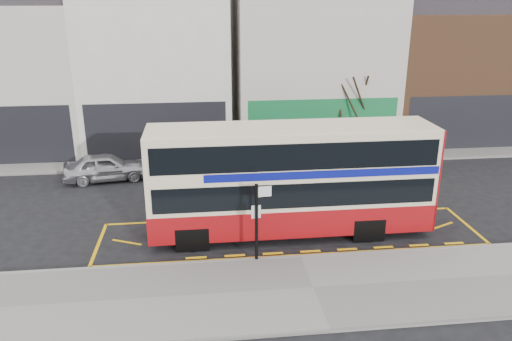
{
  "coord_description": "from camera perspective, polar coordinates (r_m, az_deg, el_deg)",
  "views": [
    {
      "loc": [
        -3.2,
        -15.03,
        8.42
      ],
      "look_at": [
        -1.24,
        2.0,
        2.43
      ],
      "focal_mm": 35.0,
      "sensor_mm": 36.0,
      "label": 1
    }
  ],
  "objects": [
    {
      "name": "ground",
      "position": [
        17.52,
        4.84,
        -9.54
      ],
      "size": [
        120.0,
        120.0,
        0.0
      ],
      "primitive_type": "plane",
      "color": "black",
      "rests_on": "ground"
    },
    {
      "name": "pavement",
      "position": [
        15.55,
        6.54,
        -13.33
      ],
      "size": [
        40.0,
        4.0,
        0.15
      ],
      "primitive_type": "cube",
      "color": "gray",
      "rests_on": "ground"
    },
    {
      "name": "kerb",
      "position": [
        17.16,
        5.1,
        -9.91
      ],
      "size": [
        40.0,
        0.15,
        0.15
      ],
      "primitive_type": "cube",
      "color": "gray",
      "rests_on": "ground"
    },
    {
      "name": "far_pavement",
      "position": [
        27.52,
        0.42,
        1.61
      ],
      "size": [
        50.0,
        3.0,
        0.15
      ],
      "primitive_type": "cube",
      "color": "gray",
      "rests_on": "ground"
    },
    {
      "name": "road_markings",
      "position": [
        18.9,
        3.9,
        -7.21
      ],
      "size": [
        14.0,
        3.4,
        0.01
      ],
      "primitive_type": null,
      "color": "yellow",
      "rests_on": "ground"
    },
    {
      "name": "terrace_far_left",
      "position": [
        31.93,
        -25.84,
        10.92
      ],
      "size": [
        8.0,
        8.01,
        10.8
      ],
      "color": "beige",
      "rests_on": "ground"
    },
    {
      "name": "terrace_left",
      "position": [
        30.26,
        -11.19,
        13.03
      ],
      "size": [
        8.0,
        8.01,
        11.8
      ],
      "color": "white",
      "rests_on": "ground"
    },
    {
      "name": "terrace_green_shop",
      "position": [
        30.93,
        6.13,
        12.94
      ],
      "size": [
        9.0,
        8.01,
        11.3
      ],
      "color": "beige",
      "rests_on": "ground"
    },
    {
      "name": "terrace_right",
      "position": [
        34.09,
        21.35,
        11.5
      ],
      "size": [
        9.0,
        8.01,
        10.3
      ],
      "color": "brown",
      "rests_on": "ground"
    },
    {
      "name": "double_decker_bus",
      "position": [
        18.19,
        4.1,
        -0.93
      ],
      "size": [
        10.28,
        2.4,
        4.1
      ],
      "rotation": [
        0.0,
        0.0,
        0.0
      ],
      "color": "#F6E2BB",
      "rests_on": "ground"
    },
    {
      "name": "bus_stop_post",
      "position": [
        16.17,
        0.26,
        -5.0
      ],
      "size": [
        0.67,
        0.13,
        2.67
      ],
      "rotation": [
        0.0,
        0.0,
        0.11
      ],
      "color": "black",
      "rests_on": "pavement"
    },
    {
      "name": "car_silver",
      "position": [
        25.06,
        -16.79,
        0.4
      ],
      "size": [
        4.12,
        2.14,
        1.34
      ],
      "primitive_type": "imported",
      "rotation": [
        0.0,
        0.0,
        1.72
      ],
      "color": "#BBBAC0",
      "rests_on": "ground"
    },
    {
      "name": "car_grey",
      "position": [
        25.89,
        -3.93,
        1.65
      ],
      "size": [
        3.88,
        2.02,
        1.22
      ],
      "primitive_type": "imported",
      "rotation": [
        0.0,
        0.0,
        1.78
      ],
      "color": "#474950",
      "rests_on": "ground"
    },
    {
      "name": "car_white",
      "position": [
        26.71,
        14.06,
        1.96
      ],
      "size": [
        5.46,
        3.42,
        1.48
      ],
      "primitive_type": "imported",
      "rotation": [
        0.0,
        0.0,
        1.29
      ],
      "color": "white",
      "rests_on": "ground"
    },
    {
      "name": "street_tree_right",
      "position": [
        28.08,
        10.88,
        9.61
      ],
      "size": [
        2.63,
        2.63,
        5.69
      ],
      "color": "#2F1F14",
      "rests_on": "ground"
    }
  ]
}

